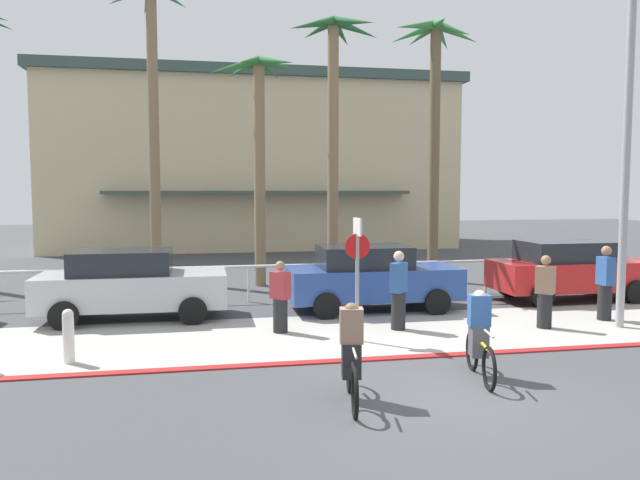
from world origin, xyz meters
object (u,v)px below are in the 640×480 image
at_px(palm_tree_5, 434,92).
at_px(pedestrian_3, 605,286).
at_px(stop_sign_bike_lane, 357,261).
at_px(cyclist_yellow_1, 479,337).
at_px(palm_tree_4, 334,95).
at_px(pedestrian_2, 280,300).
at_px(palm_tree_3, 258,119).
at_px(car_red_3, 569,270).
at_px(bollard_1, 69,336).
at_px(car_silver_1, 131,284).
at_px(cyclist_black_0, 352,355).
at_px(pedestrian_1, 398,293).
at_px(palm_tree_2, 153,68).
at_px(car_blue_2, 371,277).
at_px(streetlight_curb, 634,137).
at_px(pedestrian_0, 545,295).

distance_m(palm_tree_5, pedestrian_3, 9.01).
height_order(stop_sign_bike_lane, pedestrian_3, stop_sign_bike_lane).
relative_size(stop_sign_bike_lane, cyclist_yellow_1, 1.42).
distance_m(palm_tree_4, pedestrian_2, 8.87).
bearing_deg(stop_sign_bike_lane, pedestrian_3, 7.69).
bearing_deg(palm_tree_5, palm_tree_3, 179.04).
distance_m(palm_tree_3, car_red_3, 10.44).
distance_m(bollard_1, car_silver_1, 3.78).
bearing_deg(cyclist_yellow_1, palm_tree_3, 104.25).
bearing_deg(car_silver_1, cyclist_black_0, -59.62).
distance_m(car_red_3, pedestrian_1, 6.48).
xyz_separation_m(stop_sign_bike_lane, pedestrian_3, (6.33, 0.85, -0.84)).
bearing_deg(stop_sign_bike_lane, car_red_3, 26.21).
xyz_separation_m(palm_tree_5, cyclist_black_0, (-5.58, -11.15, -5.72)).
relative_size(car_red_3, pedestrian_1, 2.47).
height_order(cyclist_black_0, pedestrian_3, pedestrian_3).
height_order(stop_sign_bike_lane, car_silver_1, stop_sign_bike_lane).
bearing_deg(palm_tree_5, stop_sign_bike_lane, -120.88).
height_order(palm_tree_3, cyclist_black_0, palm_tree_3).
distance_m(palm_tree_5, cyclist_yellow_1, 12.34).
distance_m(stop_sign_bike_lane, bollard_1, 5.65).
xyz_separation_m(bollard_1, palm_tree_3, (4.22, 8.39, 4.87)).
xyz_separation_m(palm_tree_2, palm_tree_5, (9.26, -1.86, -0.80)).
bearing_deg(car_red_3, palm_tree_2, 152.55).
bearing_deg(stop_sign_bike_lane, bollard_1, -174.08).
distance_m(stop_sign_bike_lane, palm_tree_4, 8.87).
height_order(bollard_1, car_blue_2, car_blue_2).
xyz_separation_m(palm_tree_3, palm_tree_5, (5.89, -0.10, 1.03)).
distance_m(car_silver_1, pedestrian_3, 11.37).
bearing_deg(car_blue_2, cyclist_black_0, -108.04).
bearing_deg(stop_sign_bike_lane, palm_tree_4, 81.35).
height_order(palm_tree_3, cyclist_yellow_1, palm_tree_3).
height_order(palm_tree_2, car_red_3, palm_tree_2).
bearing_deg(bollard_1, cyclist_black_0, -32.30).
bearing_deg(car_silver_1, streetlight_curb, -16.44).
height_order(stop_sign_bike_lane, pedestrian_2, stop_sign_bike_lane).
distance_m(palm_tree_5, car_blue_2, 7.98).
bearing_deg(pedestrian_1, stop_sign_bike_lane, -144.35).
relative_size(palm_tree_5, car_blue_2, 2.00).
relative_size(bollard_1, palm_tree_5, 0.11).
distance_m(cyclist_black_0, pedestrian_2, 4.52).
height_order(palm_tree_2, pedestrian_0, palm_tree_2).
bearing_deg(streetlight_curb, palm_tree_5, 101.34).
distance_m(cyclist_yellow_1, pedestrian_1, 3.57).
relative_size(palm_tree_3, palm_tree_5, 0.84).
bearing_deg(pedestrian_2, pedestrian_0, -6.81).
xyz_separation_m(stop_sign_bike_lane, streetlight_curb, (6.19, -0.12, 2.60)).
relative_size(cyclist_black_0, pedestrian_2, 1.13).
bearing_deg(pedestrian_3, pedestrian_2, 178.50).
xyz_separation_m(cyclist_yellow_1, pedestrian_1, (-0.24, 3.56, 0.14)).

